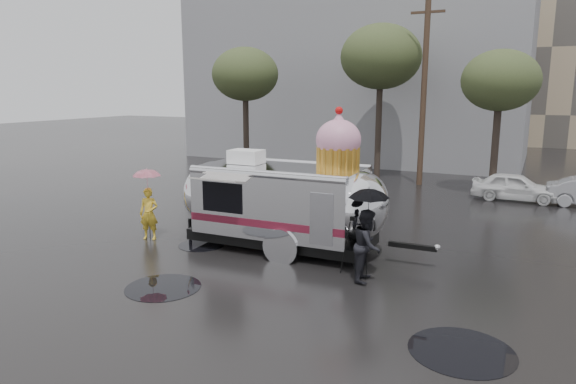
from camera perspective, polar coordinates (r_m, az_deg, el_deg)
The scene contains 14 objects.
ground at distance 14.87m, azimuth -7.03°, elevation -7.25°, with size 120.00×120.00×0.00m, color black.
puddles at distance 12.17m, azimuth -1.81°, elevation -11.48°, with size 9.82×4.94×0.01m.
grey_building at distance 37.68m, azimuth 8.18°, elevation 13.96°, with size 22.00×12.00×13.00m, color slate.
utility_pole at distance 26.29m, azimuth 14.86°, elevation 10.77°, with size 1.60×0.28×9.00m.
tree_left at distance 28.84m, azimuth -4.78°, elevation 12.84°, with size 3.64×3.64×6.95m.
tree_mid at distance 27.91m, azimuth 10.28°, elevation 14.51°, with size 4.20×4.20×8.03m.
tree_right at distance 24.81m, azimuth 22.52°, elevation 11.29°, with size 3.36×3.36×6.42m.
barricade_row at distance 25.83m, azimuth -5.30°, elevation 1.96°, with size 4.30×0.80×1.00m.
airstream_trailer at distance 15.25m, azimuth -0.34°, elevation -0.76°, with size 8.07×3.19×4.34m.
person_left at distance 16.92m, azimuth -15.19°, elevation -2.34°, with size 0.60×0.40×1.66m, color gold.
umbrella_pink at distance 16.71m, azimuth -15.39°, elevation 1.30°, with size 1.09×1.09×2.30m.
person_right at distance 12.97m, azimuth 8.81°, elevation -5.87°, with size 0.88×0.49×1.83m, color black.
umbrella_black at distance 12.70m, azimuth 8.95°, elevation -1.33°, with size 1.22×1.22×2.38m.
tripod at distance 13.45m, azimuth 7.14°, elevation -5.24°, with size 0.58×0.63×1.52m.
Camera 1 is at (7.79, -11.75, 4.73)m, focal length 32.00 mm.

